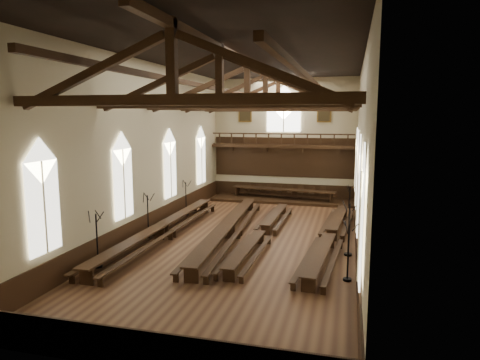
# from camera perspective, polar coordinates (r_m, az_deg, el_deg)

# --- Properties ---
(ground) EXTENTS (26.00, 26.00, 0.00)m
(ground) POSITION_cam_1_polar(r_m,az_deg,el_deg) (24.36, 0.93, -7.90)
(ground) COLOR brown
(ground) RESTS_ON ground
(room_walls) EXTENTS (26.00, 26.00, 26.00)m
(room_walls) POSITION_cam_1_polar(r_m,az_deg,el_deg) (23.36, 0.97, 7.47)
(room_walls) COLOR #BFB690
(room_walls) RESTS_ON ground
(wainscot_band) EXTENTS (12.00, 26.00, 1.20)m
(wainscot_band) POSITION_cam_1_polar(r_m,az_deg,el_deg) (24.19, 0.93, -6.54)
(wainscot_band) COLOR #311C0E
(wainscot_band) RESTS_ON ground
(side_windows) EXTENTS (11.85, 19.80, 4.50)m
(side_windows) POSITION_cam_1_polar(r_m,az_deg,el_deg) (23.57, 0.95, 0.85)
(side_windows) COLOR white
(side_windows) RESTS_ON room_walls
(end_window) EXTENTS (2.80, 0.12, 3.80)m
(end_window) POSITION_cam_1_polar(r_m,az_deg,el_deg) (36.03, 5.85, 9.02)
(end_window) COLOR white
(end_window) RESTS_ON room_walls
(minstrels_gallery) EXTENTS (11.80, 1.24, 3.70)m
(minstrels_gallery) POSITION_cam_1_polar(r_m,az_deg,el_deg) (35.91, 5.71, 3.73)
(minstrels_gallery) COLOR #362311
(minstrels_gallery) RESTS_ON room_walls
(portraits) EXTENTS (7.75, 0.09, 1.45)m
(portraits) POSITION_cam_1_polar(r_m,az_deg,el_deg) (36.02, 5.85, 8.83)
(portraits) COLOR brown
(portraits) RESTS_ON room_walls
(roof_trusses) EXTENTS (11.70, 25.70, 2.80)m
(roof_trusses) POSITION_cam_1_polar(r_m,az_deg,el_deg) (23.40, 0.98, 11.78)
(roof_trusses) COLOR #362311
(roof_trusses) RESTS_ON room_walls
(refectory_row_a) EXTENTS (1.69, 14.97, 0.81)m
(refectory_row_a) POSITION_cam_1_polar(r_m,az_deg,el_deg) (24.86, -10.45, -6.29)
(refectory_row_a) COLOR #362311
(refectory_row_a) RESTS_ON ground
(refectory_row_b) EXTENTS (2.06, 14.88, 0.79)m
(refectory_row_b) POSITION_cam_1_polar(r_m,az_deg,el_deg) (24.73, -1.64, -6.26)
(refectory_row_b) COLOR #362311
(refectory_row_b) RESTS_ON ground
(refectory_row_c) EXTENTS (1.46, 13.66, 0.67)m
(refectory_row_c) POSITION_cam_1_polar(r_m,az_deg,el_deg) (24.27, 3.02, -6.78)
(refectory_row_c) COLOR #362311
(refectory_row_c) RESTS_ON ground
(refectory_row_d) EXTENTS (1.98, 14.23, 0.72)m
(refectory_row_d) POSITION_cam_1_polar(r_m,az_deg,el_deg) (23.80, 12.00, -7.17)
(refectory_row_d) COLOR #362311
(refectory_row_d) RESTS_ON ground
(dais) EXTENTS (11.40, 3.05, 0.20)m
(dais) POSITION_cam_1_polar(r_m,az_deg,el_deg) (35.17, 5.68, -2.63)
(dais) COLOR #311C0E
(dais) RESTS_ON ground
(high_table) EXTENTS (8.62, 2.08, 0.80)m
(high_table) POSITION_cam_1_polar(r_m,az_deg,el_deg) (35.03, 5.70, -1.38)
(high_table) COLOR #362311
(high_table) RESTS_ON dais
(high_chairs) EXTENTS (6.76, 0.46, 0.97)m
(high_chairs) POSITION_cam_1_polar(r_m,az_deg,el_deg) (35.86, 5.90, -1.39)
(high_chairs) COLOR #362311
(high_chairs) RESTS_ON dais
(candelabrum_left_near) EXTENTS (0.79, 0.79, 2.67)m
(candelabrum_left_near) POSITION_cam_1_polar(r_m,az_deg,el_deg) (20.83, -18.46, -8.89)
(candelabrum_left_near) COLOR black
(candelabrum_left_near) RESTS_ON ground
(candelabrum_left_mid) EXTENTS (0.74, 0.79, 2.60)m
(candelabrum_left_mid) POSITION_cam_1_polar(r_m,az_deg,el_deg) (25.06, -12.14, -5.75)
(candelabrum_left_mid) COLOR black
(candelabrum_left_mid) RESTS_ON ground
(candelabrum_left_far) EXTENTS (0.69, 0.76, 2.47)m
(candelabrum_left_far) POSITION_cam_1_polar(r_m,az_deg,el_deg) (30.23, -7.21, -3.25)
(candelabrum_left_far) COLOR black
(candelabrum_left_far) RESTS_ON ground
(candelabrum_right_near) EXTENTS (0.74, 0.80, 2.62)m
(candelabrum_right_near) POSITION_cam_1_polar(r_m,az_deg,el_deg) (18.84, 14.19, -10.62)
(candelabrum_right_near) COLOR black
(candelabrum_right_near) RESTS_ON ground
(candelabrum_right_mid) EXTENTS (0.84, 0.82, 2.82)m
(candelabrum_right_mid) POSITION_cam_1_polar(r_m,az_deg,el_deg) (22.06, 14.27, -7.61)
(candelabrum_right_mid) COLOR black
(candelabrum_right_mid) RESTS_ON ground
(candelabrum_right_far) EXTENTS (0.67, 0.72, 2.37)m
(candelabrum_right_far) POSITION_cam_1_polar(r_m,az_deg,el_deg) (29.63, 14.37, -3.76)
(candelabrum_right_far) COLOR black
(candelabrum_right_far) RESTS_ON ground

